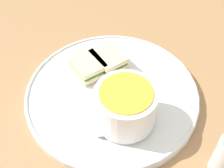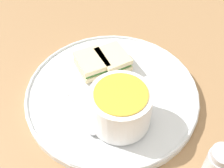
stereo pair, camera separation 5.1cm
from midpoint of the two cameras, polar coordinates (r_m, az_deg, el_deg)
The scene contains 7 objects.
ground_plane at distance 0.62m, azimuth 2.36°, elevation -2.58°, with size 2.40×2.40×0.00m, color #9E754C.
plate at distance 0.61m, azimuth 2.39°, elevation -1.98°, with size 0.34×0.34×0.02m.
soup_bowl at distance 0.53m, azimuth 4.31°, elevation -4.35°, with size 0.11×0.11×0.07m.
spoon at distance 0.55m, azimuth -1.68°, elevation -7.43°, with size 0.09×0.11×0.01m.
sandwich_half_near at distance 0.64m, azimuth 2.90°, elevation 4.42°, with size 0.08×0.09×0.03m.
sandwich_half_far at distance 0.63m, azimuth -1.44°, elevation 3.65°, with size 0.08×0.09×0.03m.
salt_shaker at distance 0.52m, azimuth 21.31°, elevation -14.28°, with size 0.04×0.04×0.09m.
Camera 2 is at (0.01, -0.39, 0.48)m, focal length 50.00 mm.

